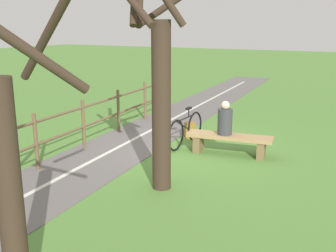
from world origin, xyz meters
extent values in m
plane|color=#548438|center=(0.00, 0.00, 0.00)|extent=(80.00, 80.00, 0.00)
cube|color=#66605E|center=(1.07, 4.00, 0.01)|extent=(4.75, 36.04, 0.02)
cube|color=silver|center=(1.07, 4.00, 0.02)|extent=(2.59, 31.91, 0.00)
cube|color=#A88456|center=(-1.17, -0.22, 0.42)|extent=(1.98, 0.73, 0.08)
cube|color=brown|center=(-1.88, -0.32, 0.19)|extent=(0.22, 0.43, 0.38)
cube|color=brown|center=(-0.45, -0.11, 0.19)|extent=(0.22, 0.43, 0.38)
cylinder|color=#38383D|center=(-1.05, -0.20, 0.75)|extent=(0.37, 0.37, 0.59)
sphere|color=beige|center=(-1.05, -0.20, 1.13)|extent=(0.19, 0.19, 0.19)
torus|color=black|center=(0.02, 0.12, 0.37)|extent=(0.06, 0.74, 0.74)
torus|color=black|center=(0.00, -0.88, 0.37)|extent=(0.06, 0.74, 0.74)
cylinder|color=black|center=(0.01, -0.38, 0.69)|extent=(0.05, 0.85, 0.04)
cylinder|color=black|center=(0.02, -0.23, 0.53)|extent=(0.05, 0.62, 0.35)
cylinder|color=black|center=(0.01, -0.53, 0.79)|extent=(0.03, 0.03, 0.20)
cube|color=black|center=(0.01, -0.53, 0.90)|extent=(0.08, 0.20, 0.05)
cube|color=olive|center=(0.22, -1.06, 0.20)|extent=(0.38, 0.38, 0.40)
cube|color=#A57A2A|center=(0.10, -1.15, 0.14)|extent=(0.15, 0.19, 0.18)
cylinder|color=brown|center=(2.48, -3.86, 0.58)|extent=(0.08, 0.08, 1.17)
cylinder|color=brown|center=(2.33, -2.25, 0.58)|extent=(0.08, 0.08, 1.17)
cylinder|color=brown|center=(2.18, -0.63, 0.58)|extent=(0.08, 0.08, 1.17)
cylinder|color=brown|center=(2.03, 0.99, 0.58)|extent=(0.08, 0.08, 1.17)
cylinder|color=brown|center=(1.89, 2.60, 0.58)|extent=(0.08, 0.08, 1.17)
cylinder|color=brown|center=(1.81, 3.41, 0.99)|extent=(1.38, 14.55, 0.06)
cylinder|color=brown|center=(1.81, 3.41, 0.53)|extent=(1.38, 14.55, 0.06)
cylinder|color=#38281E|center=(-1.03, 5.65, 1.20)|extent=(0.25, 0.25, 2.41)
cylinder|color=#38281E|center=(-1.57, 5.89, 2.74)|extent=(0.58, 1.15, 0.94)
cylinder|color=#38281E|center=(-1.17, 5.11, 2.80)|extent=(1.15, 0.37, 1.05)
cylinder|color=#38281E|center=(-0.77, 2.19, 1.47)|extent=(0.33, 0.33, 2.95)
cylinder|color=#38281E|center=(-0.47, 2.37, 3.12)|extent=(0.49, 0.73, 0.64)
cylinder|color=#38281E|center=(-0.57, 1.84, 3.11)|extent=(0.82, 0.53, 0.63)
camera|label=1|loc=(-4.11, 8.07, 2.85)|focal=42.76mm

